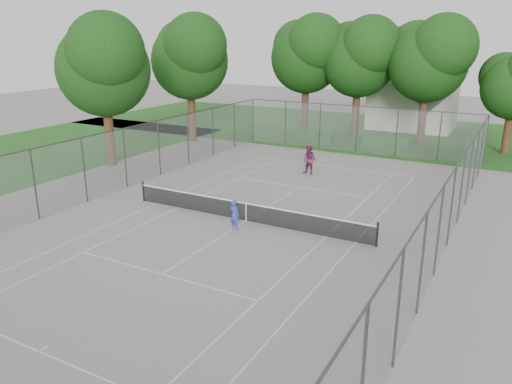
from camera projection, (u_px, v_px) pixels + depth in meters
The scene contains 16 objects.
ground at pixel (246, 221), 24.14m from camera, with size 120.00×120.00×0.00m, color slate.
grass_far at pixel (386, 133), 45.90m from camera, with size 60.00×20.00×0.00m, color #1B4B15.
court_markings at pixel (246, 221), 24.14m from camera, with size 11.03×23.83×0.01m.
tennis_net at pixel (246, 211), 23.98m from camera, with size 12.87×0.10×1.10m.
perimeter_fence at pixel (246, 185), 23.59m from camera, with size 18.08×34.08×3.52m.
tree_far_left at pixel (307, 52), 44.28m from camera, with size 7.26×6.63×10.44m.
tree_far_midleft at pixel (360, 54), 42.05m from camera, with size 7.11×6.49×10.22m.
tree_far_midright at pixel (430, 56), 38.97m from camera, with size 7.11×6.50×10.23m.
tree_side_back at pixel (190, 54), 40.22m from camera, with size 7.18×6.56×10.32m.
tree_side_front at pixel (103, 62), 32.38m from camera, with size 7.01×6.40×10.08m.
hedge_left at pixel (312, 137), 41.60m from camera, with size 3.62×1.09×0.91m, color #184B1B.
hedge_mid at pixel (386, 143), 38.95m from camera, with size 3.55×1.02×1.12m, color #184B1B.
hedge_right at pixel (457, 152), 36.12m from camera, with size 3.12×1.14×0.94m, color #184B1B.
house at pixel (414, 88), 46.96m from camera, with size 7.54×5.84×9.38m.
girl_player at pixel (235, 215), 22.88m from camera, with size 0.53×0.35×1.45m, color #2F35B3.
woman_player at pixel (309, 160), 31.95m from camera, with size 0.92×0.71×1.89m, color #67224B.
Camera 1 is at (11.25, -19.60, 8.62)m, focal length 35.00 mm.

